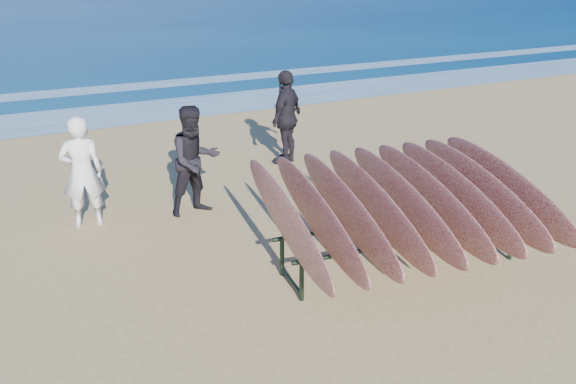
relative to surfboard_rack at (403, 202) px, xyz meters
name	(u,v)px	position (x,y,z in m)	size (l,w,h in m)	color
ground	(318,286)	(-1.17, 0.04, -0.90)	(120.00, 120.00, 0.00)	tan
ocean	(4,6)	(-1.17, 55.04, -0.89)	(160.00, 160.00, 0.00)	navy
foam_near	(125,113)	(-1.17, 10.04, -0.89)	(160.00, 160.00, 0.00)	white
foam_far	(98,90)	(-1.17, 13.54, -0.89)	(160.00, 160.00, 0.00)	white
surfboard_rack	(403,202)	(0.00, 0.00, 0.00)	(3.48, 3.19, 1.45)	black
person_white	(82,172)	(-3.30, 3.21, -0.07)	(0.60, 0.40, 1.66)	white
person_dark_a	(195,161)	(-1.69, 2.91, -0.05)	(0.82, 0.64, 1.70)	black
person_dark_b	(287,117)	(0.70, 4.53, 0.00)	(1.05, 0.44, 1.80)	black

